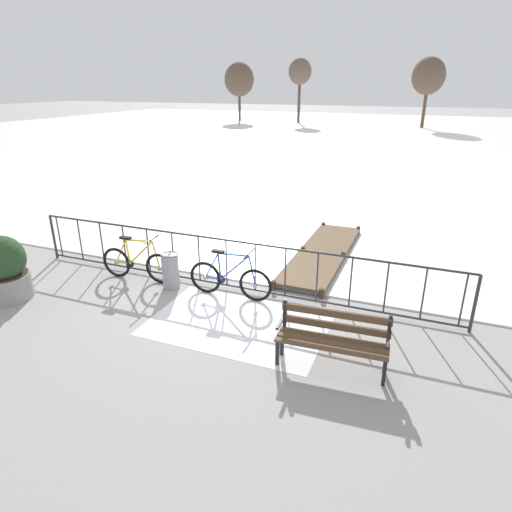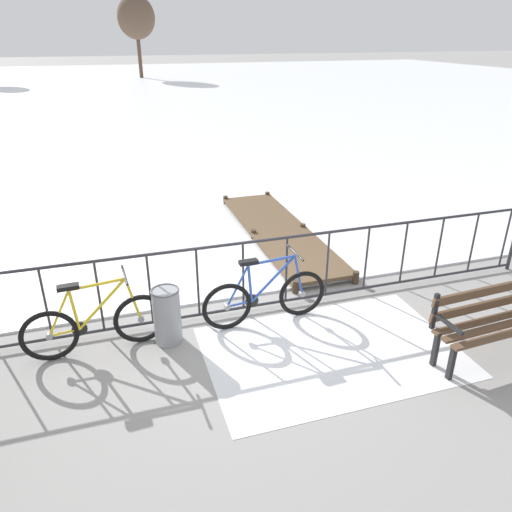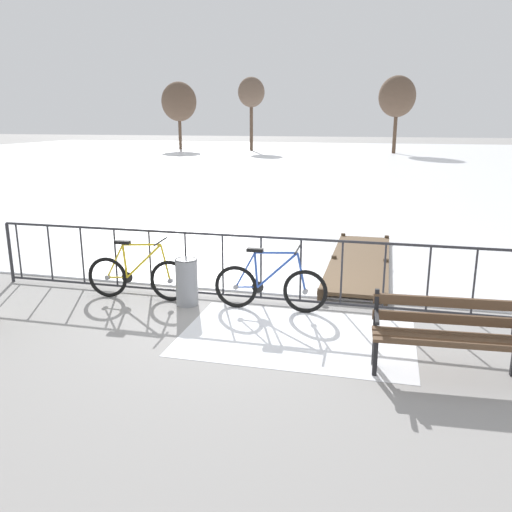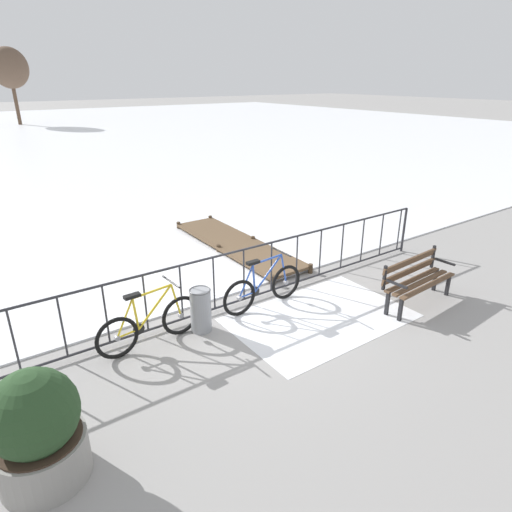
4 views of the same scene
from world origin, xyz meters
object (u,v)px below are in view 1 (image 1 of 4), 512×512
at_px(trash_bin, 170,271).
at_px(park_bench, 333,335).
at_px(bicycle_near_railing, 230,279).
at_px(bicycle_second, 138,264).
at_px(planter_with_shrub, 3,269).

bearing_deg(trash_bin, park_bench, -21.17).
relative_size(bicycle_near_railing, bicycle_second, 1.00).
distance_m(park_bench, trash_bin, 3.89).
xyz_separation_m(bicycle_second, planter_with_shrub, (-1.85, -1.64, 0.24)).
relative_size(bicycle_second, trash_bin, 2.34).
bearing_deg(planter_with_shrub, park_bench, 1.62).
distance_m(bicycle_near_railing, planter_with_shrub, 4.31).
height_order(planter_with_shrub, trash_bin, planter_with_shrub).
bearing_deg(planter_with_shrub, trash_bin, 30.49).
xyz_separation_m(bicycle_near_railing, park_bench, (2.33, -1.46, 0.14)).
height_order(bicycle_second, park_bench, bicycle_second).
distance_m(bicycle_second, planter_with_shrub, 2.48).
bearing_deg(planter_with_shrub, bicycle_second, 41.57).
xyz_separation_m(park_bench, planter_with_shrub, (-6.31, -0.18, 0.10)).
height_order(park_bench, trash_bin, park_bench).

